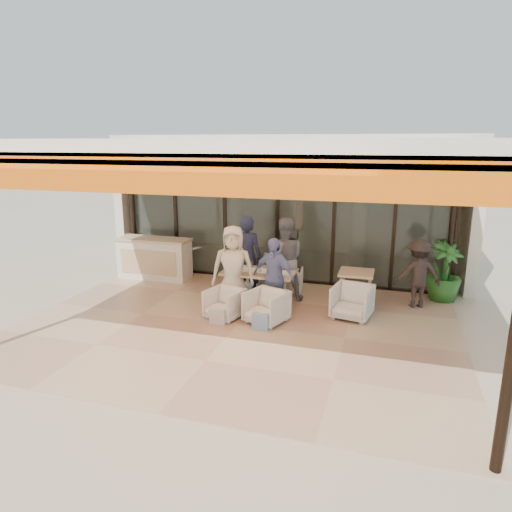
{
  "coord_description": "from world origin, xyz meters",
  "views": [
    {
      "loc": [
        2.67,
        -7.52,
        3.37
      ],
      "look_at": [
        0.1,
        0.9,
        1.15
      ],
      "focal_mm": 32.0,
      "sensor_mm": 36.0,
      "label": 1
    }
  ],
  "objects_px": {
    "side_chair": "(352,300)",
    "diner_periwinkle": "(273,277)",
    "standing_woman": "(418,274)",
    "host_counter": "(154,258)",
    "dining_table": "(259,273)",
    "chair_far_right": "(289,279)",
    "chair_near_left": "(225,302)",
    "potted_palm": "(444,272)",
    "diner_navy": "(247,257)",
    "diner_cream": "(233,269)",
    "chair_near_right": "(266,306)",
    "side_table": "(356,276)",
    "diner_grey": "(284,259)",
    "chair_far_left": "(254,276)"
  },
  "relations": [
    {
      "from": "host_counter",
      "to": "chair_far_left",
      "type": "distance_m",
      "value": 2.64
    },
    {
      "from": "chair_near_right",
      "to": "diner_cream",
      "type": "bearing_deg",
      "value": 169.36
    },
    {
      "from": "chair_near_left",
      "to": "side_chair",
      "type": "bearing_deg",
      "value": 33.42
    },
    {
      "from": "diner_navy",
      "to": "side_chair",
      "type": "height_order",
      "value": "diner_navy"
    },
    {
      "from": "standing_woman",
      "to": "chair_near_right",
      "type": "bearing_deg",
      "value": 16.85
    },
    {
      "from": "host_counter",
      "to": "chair_far_left",
      "type": "height_order",
      "value": "host_counter"
    },
    {
      "from": "standing_woman",
      "to": "diner_periwinkle",
      "type": "bearing_deg",
      "value": 8.79
    },
    {
      "from": "host_counter",
      "to": "standing_woman",
      "type": "relative_size",
      "value": 1.27
    },
    {
      "from": "chair_near_right",
      "to": "side_table",
      "type": "height_order",
      "value": "side_table"
    },
    {
      "from": "diner_cream",
      "to": "chair_far_right",
      "type": "bearing_deg",
      "value": 46.08
    },
    {
      "from": "side_chair",
      "to": "diner_periwinkle",
      "type": "bearing_deg",
      "value": -161.27
    },
    {
      "from": "chair_near_right",
      "to": "host_counter",
      "type": "bearing_deg",
      "value": 170.36
    },
    {
      "from": "chair_far_left",
      "to": "chair_far_right",
      "type": "height_order",
      "value": "chair_far_right"
    },
    {
      "from": "dining_table",
      "to": "potted_palm",
      "type": "relative_size",
      "value": 1.15
    },
    {
      "from": "host_counter",
      "to": "diner_navy",
      "type": "distance_m",
      "value": 2.72
    },
    {
      "from": "host_counter",
      "to": "chair_near_right",
      "type": "bearing_deg",
      "value": -29.77
    },
    {
      "from": "chair_far_right",
      "to": "chair_near_right",
      "type": "xyz_separation_m",
      "value": [
        -0.0,
        -1.9,
        0.04
      ]
    },
    {
      "from": "diner_grey",
      "to": "diner_periwinkle",
      "type": "height_order",
      "value": "diner_grey"
    },
    {
      "from": "side_table",
      "to": "potted_palm",
      "type": "xyz_separation_m",
      "value": [
        1.77,
        0.85,
        0.02
      ]
    },
    {
      "from": "chair_near_left",
      "to": "chair_near_right",
      "type": "bearing_deg",
      "value": 16.43
    },
    {
      "from": "diner_navy",
      "to": "diner_cream",
      "type": "bearing_deg",
      "value": 87.55
    },
    {
      "from": "chair_far_left",
      "to": "potted_palm",
      "type": "bearing_deg",
      "value": -158.16
    },
    {
      "from": "chair_near_left",
      "to": "diner_grey",
      "type": "distance_m",
      "value": 1.73
    },
    {
      "from": "chair_far_right",
      "to": "side_chair",
      "type": "distance_m",
      "value": 1.93
    },
    {
      "from": "chair_far_right",
      "to": "standing_woman",
      "type": "bearing_deg",
      "value": 169.07
    },
    {
      "from": "host_counter",
      "to": "diner_grey",
      "type": "bearing_deg",
      "value": -9.58
    },
    {
      "from": "diner_cream",
      "to": "standing_woman",
      "type": "height_order",
      "value": "diner_cream"
    },
    {
      "from": "chair_far_right",
      "to": "diner_cream",
      "type": "bearing_deg",
      "value": 51.56
    },
    {
      "from": "host_counter",
      "to": "side_chair",
      "type": "distance_m",
      "value": 5.16
    },
    {
      "from": "diner_grey",
      "to": "potted_palm",
      "type": "xyz_separation_m",
      "value": [
        3.3,
        0.93,
        -0.26
      ]
    },
    {
      "from": "dining_table",
      "to": "chair_far_right",
      "type": "bearing_deg",
      "value": 65.59
    },
    {
      "from": "chair_far_left",
      "to": "diner_grey",
      "type": "xyz_separation_m",
      "value": [
        0.84,
        -0.5,
        0.6
      ]
    },
    {
      "from": "chair_near_left",
      "to": "side_chair",
      "type": "relative_size",
      "value": 0.89
    },
    {
      "from": "dining_table",
      "to": "side_chair",
      "type": "relative_size",
      "value": 2.03
    },
    {
      "from": "chair_far_right",
      "to": "side_table",
      "type": "distance_m",
      "value": 1.62
    },
    {
      "from": "chair_far_left",
      "to": "potted_palm",
      "type": "height_order",
      "value": "potted_palm"
    },
    {
      "from": "diner_periwinkle",
      "to": "chair_near_right",
      "type": "bearing_deg",
      "value": -73.76
    },
    {
      "from": "dining_table",
      "to": "diner_periwinkle",
      "type": "distance_m",
      "value": 0.63
    },
    {
      "from": "dining_table",
      "to": "diner_periwinkle",
      "type": "bearing_deg",
      "value": -46.8
    },
    {
      "from": "side_table",
      "to": "potted_palm",
      "type": "relative_size",
      "value": 0.57
    },
    {
      "from": "chair_near_left",
      "to": "diner_navy",
      "type": "relative_size",
      "value": 0.36
    },
    {
      "from": "dining_table",
      "to": "diner_navy",
      "type": "height_order",
      "value": "diner_navy"
    },
    {
      "from": "chair_near_left",
      "to": "potted_palm",
      "type": "height_order",
      "value": "potted_palm"
    },
    {
      "from": "chair_far_right",
      "to": "diner_grey",
      "type": "xyz_separation_m",
      "value": [
        -0.0,
        -0.5,
        0.6
      ]
    },
    {
      "from": "host_counter",
      "to": "diner_navy",
      "type": "bearing_deg",
      "value": -12.55
    },
    {
      "from": "dining_table",
      "to": "diner_cream",
      "type": "relative_size",
      "value": 0.86
    },
    {
      "from": "dining_table",
      "to": "chair_far_left",
      "type": "bearing_deg",
      "value": 113.56
    },
    {
      "from": "diner_navy",
      "to": "side_table",
      "type": "relative_size",
      "value": 2.44
    },
    {
      "from": "side_chair",
      "to": "standing_woman",
      "type": "xyz_separation_m",
      "value": [
        1.22,
        1.01,
        0.36
      ]
    },
    {
      "from": "diner_periwinkle",
      "to": "side_chair",
      "type": "xyz_separation_m",
      "value": [
        1.53,
        0.22,
        -0.41
      ]
    }
  ]
}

